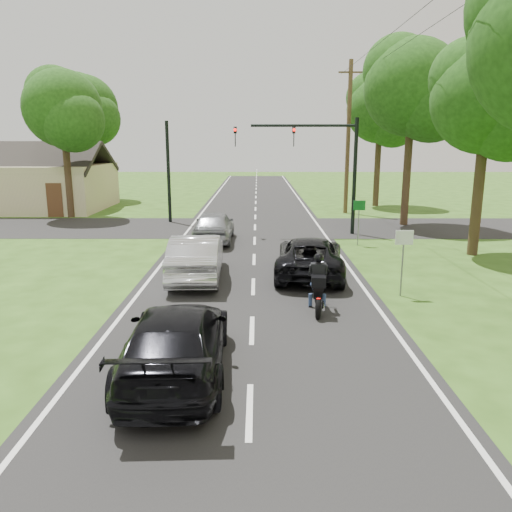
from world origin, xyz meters
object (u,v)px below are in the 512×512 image
at_px(dark_suv, 310,256).
at_px(sign_white, 404,247).
at_px(motorcycle_rider, 318,289).
at_px(silver_sedan, 197,257).
at_px(dark_car_behind, 176,341).
at_px(traffic_signal, 319,155).
at_px(sign_green, 359,212).
at_px(silver_suv, 214,226).
at_px(utility_pole_far, 348,137).

bearing_deg(dark_suv, sign_white, 142.38).
bearing_deg(dark_suv, motorcycle_rider, 93.48).
xyz_separation_m(silver_sedan, dark_car_behind, (0.47, -7.50, -0.06)).
height_order(silver_sedan, traffic_signal, traffic_signal).
distance_m(motorcycle_rider, sign_white, 3.30).
xyz_separation_m(dark_car_behind, sign_green, (6.45, 13.48, 0.85)).
bearing_deg(silver_suv, motorcycle_rider, 111.19).
relative_size(dark_suv, dark_car_behind, 1.00).
bearing_deg(sign_white, dark_suv, 136.41).
bearing_deg(utility_pole_far, silver_sedan, -115.80).
bearing_deg(silver_sedan, traffic_signal, -122.70).
bearing_deg(sign_white, dark_car_behind, -138.75).
xyz_separation_m(motorcycle_rider, traffic_signal, (1.45, 12.47, 3.46)).
bearing_deg(sign_white, silver_sedan, 163.26).
distance_m(motorcycle_rider, utility_pole_far, 21.38).
xyz_separation_m(motorcycle_rider, dark_suv, (0.17, 3.97, 0.04)).
bearing_deg(dark_suv, silver_sedan, 12.94).
height_order(motorcycle_rider, silver_sedan, motorcycle_rider).
height_order(dark_suv, sign_green, sign_green).
bearing_deg(silver_sedan, utility_pole_far, -117.74).
relative_size(silver_sedan, traffic_signal, 0.76).
xyz_separation_m(silver_suv, utility_pole_far, (8.18, 10.25, 4.30)).
xyz_separation_m(sign_white, sign_green, (0.20, 8.00, 0.00)).
bearing_deg(motorcycle_rider, silver_suv, 116.02).
bearing_deg(silver_sedan, sign_white, 161.32).
relative_size(silver_sedan, sign_white, 2.28).
bearing_deg(utility_pole_far, motorcycle_rider, -101.91).
xyz_separation_m(silver_sedan, utility_pole_far, (8.22, 17.00, 4.27)).
distance_m(sign_white, sign_green, 8.00).
bearing_deg(utility_pole_far, silver_suv, -128.61).
distance_m(silver_suv, utility_pole_far, 13.80).
bearing_deg(dark_suv, utility_pole_far, -98.12).
height_order(utility_pole_far, sign_white, utility_pole_far).
relative_size(utility_pole_far, sign_white, 4.71).
height_order(traffic_signal, sign_green, traffic_signal).
distance_m(dark_suv, traffic_signal, 9.25).
relative_size(motorcycle_rider, silver_suv, 0.44).
xyz_separation_m(utility_pole_far, sign_green, (-1.30, -11.02, -3.49)).
bearing_deg(sign_green, silver_sedan, -139.15).
height_order(silver_suv, sign_green, sign_green).
bearing_deg(traffic_signal, utility_pole_far, 70.32).
distance_m(dark_car_behind, traffic_signal, 17.54).
height_order(silver_sedan, sign_white, sign_white).
bearing_deg(dark_car_behind, traffic_signal, -108.58).
bearing_deg(dark_suv, silver_suv, -51.16).
xyz_separation_m(silver_sedan, traffic_signal, (5.35, 9.00, 3.33)).
bearing_deg(silver_sedan, dark_car_behind, 91.63).
height_order(motorcycle_rider, sign_white, sign_white).
bearing_deg(dark_car_behind, sign_white, -140.83).
distance_m(silver_suv, traffic_signal, 6.68).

